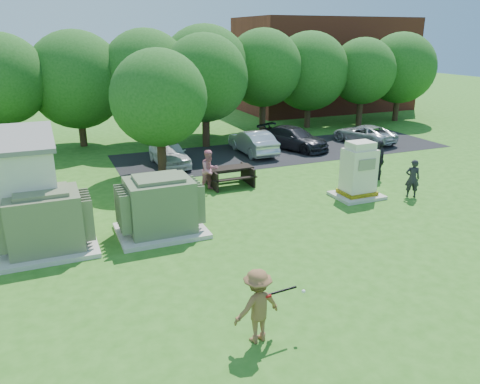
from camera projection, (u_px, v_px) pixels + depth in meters
name	position (u px, v px, depth m)	size (l,w,h in m)	color
ground	(293.00, 275.00, 13.60)	(120.00, 120.00, 0.00)	#2D6619
brick_building	(324.00, 64.00, 42.50)	(15.00, 8.00, 8.00)	maroon
parking_strip	(286.00, 151.00, 27.95)	(20.00, 6.00, 0.01)	#232326
transformer_left	(45.00, 223.00, 14.82)	(3.00, 2.40, 2.07)	beige
transformer_right	(160.00, 207.00, 16.18)	(3.00, 2.40, 2.07)	beige
generator_cabinet	(358.00, 173.00, 19.76)	(1.99, 1.62, 2.42)	beige
picnic_table	(230.00, 174.00, 21.43)	(2.06, 1.54, 0.88)	black
batter	(257.00, 306.00, 10.44)	(1.15, 0.66, 1.77)	brown
person_by_generator	(412.00, 178.00, 19.84)	(0.60, 0.40, 1.65)	black
person_at_picnic	(210.00, 170.00, 20.67)	(0.90, 0.70, 1.84)	#CA6B80
person_walking_right	(379.00, 160.00, 22.26)	(1.12, 0.46, 1.90)	#232227
car_white	(169.00, 153.00, 24.74)	(1.56, 3.88, 1.32)	silver
car_silver_a	(253.00, 142.00, 27.14)	(1.46, 4.18, 1.38)	#BCBDC2
car_dark	(293.00, 138.00, 28.27)	(1.86, 4.57, 1.33)	black
car_silver_b	(364.00, 134.00, 29.82)	(1.94, 4.22, 1.17)	#B9B9BE
batting_equipment	(282.00, 292.00, 10.50)	(1.12, 0.20, 0.18)	black
tree_row	(175.00, 76.00, 29.05)	(41.30, 13.30, 7.30)	#47301E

